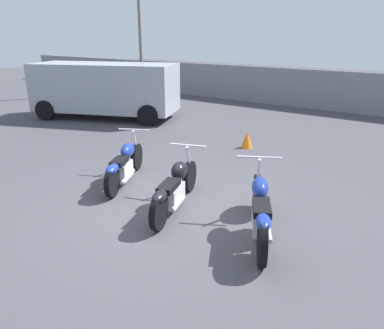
% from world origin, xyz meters
% --- Properties ---
extents(ground_plane, '(60.00, 60.00, 0.00)m').
position_xyz_m(ground_plane, '(0.00, 0.00, 0.00)').
color(ground_plane, '#424247').
extents(fence_back, '(40.00, 0.04, 1.54)m').
position_xyz_m(fence_back, '(0.00, 10.41, 0.77)').
color(fence_back, gray).
rests_on(fence_back, ground_plane).
extents(motorcycle_slot_0, '(1.13, 1.91, 0.95)m').
position_xyz_m(motorcycle_slot_0, '(-1.54, 0.33, 0.40)').
color(motorcycle_slot_0, black).
rests_on(motorcycle_slot_0, ground_plane).
extents(motorcycle_slot_1, '(0.98, 2.08, 0.96)m').
position_xyz_m(motorcycle_slot_1, '(0.05, -0.02, 0.40)').
color(motorcycle_slot_1, black).
rests_on(motorcycle_slot_1, ground_plane).
extents(motorcycle_slot_2, '(1.25, 1.96, 1.02)m').
position_xyz_m(motorcycle_slot_2, '(1.63, 0.01, 0.43)').
color(motorcycle_slot_2, black).
rests_on(motorcycle_slot_2, ground_plane).
extents(parked_van, '(5.31, 3.64, 1.91)m').
position_xyz_m(parked_van, '(-6.65, 4.35, 1.07)').
color(parked_van, '#999EA8').
rests_on(parked_van, ground_plane).
extents(traffic_cone_near, '(0.30, 0.30, 0.44)m').
position_xyz_m(traffic_cone_near, '(-0.76, 4.00, 0.22)').
color(traffic_cone_near, orange).
rests_on(traffic_cone_near, ground_plane).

